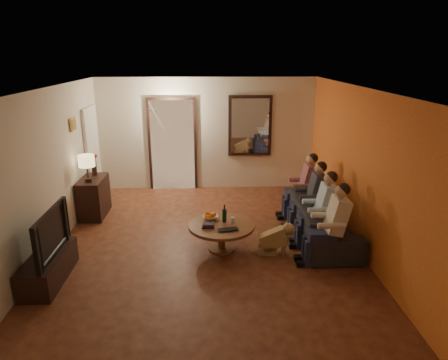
{
  "coord_description": "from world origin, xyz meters",
  "views": [
    {
      "loc": [
        0.06,
        -6.15,
        3.12
      ],
      "look_at": [
        0.3,
        0.3,
        1.05
      ],
      "focal_mm": 32.0,
      "sensor_mm": 36.0,
      "label": 1
    }
  ],
  "objects_px": {
    "tv_stand": "(49,268)",
    "person_a": "(332,227)",
    "dresser": "(94,197)",
    "table_lamp": "(87,169)",
    "tv": "(44,233)",
    "sofa": "(321,221)",
    "bowl": "(210,217)",
    "wine_bottle": "(224,213)",
    "person_b": "(321,212)",
    "person_c": "(312,199)",
    "coffee_table": "(222,237)",
    "laptop": "(229,231)",
    "person_d": "(305,189)",
    "dog": "(274,238)"
  },
  "relations": [
    {
      "from": "sofa",
      "to": "person_b",
      "type": "relative_size",
      "value": 1.81
    },
    {
      "from": "tv_stand",
      "to": "person_c",
      "type": "relative_size",
      "value": 1.0
    },
    {
      "from": "laptop",
      "to": "person_c",
      "type": "bearing_deg",
      "value": 20.89
    },
    {
      "from": "tv",
      "to": "person_b",
      "type": "distance_m",
      "value": 4.26
    },
    {
      "from": "sofa",
      "to": "person_a",
      "type": "relative_size",
      "value": 1.81
    },
    {
      "from": "laptop",
      "to": "table_lamp",
      "type": "bearing_deg",
      "value": 136.83
    },
    {
      "from": "tv",
      "to": "wine_bottle",
      "type": "bearing_deg",
      "value": -69.59
    },
    {
      "from": "dresser",
      "to": "bowl",
      "type": "bearing_deg",
      "value": -30.23
    },
    {
      "from": "table_lamp",
      "to": "person_b",
      "type": "height_order",
      "value": "table_lamp"
    },
    {
      "from": "tv",
      "to": "person_a",
      "type": "height_order",
      "value": "person_a"
    },
    {
      "from": "tv",
      "to": "person_a",
      "type": "bearing_deg",
      "value": -85.35
    },
    {
      "from": "person_a",
      "to": "person_b",
      "type": "distance_m",
      "value": 0.6
    },
    {
      "from": "tv",
      "to": "person_a",
      "type": "distance_m",
      "value": 4.17
    },
    {
      "from": "person_d",
      "to": "person_c",
      "type": "bearing_deg",
      "value": -90.0
    },
    {
      "from": "table_lamp",
      "to": "sofa",
      "type": "relative_size",
      "value": 0.25
    },
    {
      "from": "dresser",
      "to": "person_c",
      "type": "distance_m",
      "value": 4.25
    },
    {
      "from": "sofa",
      "to": "laptop",
      "type": "distance_m",
      "value": 1.79
    },
    {
      "from": "coffee_table",
      "to": "tv_stand",
      "type": "bearing_deg",
      "value": -161.26
    },
    {
      "from": "bowl",
      "to": "laptop",
      "type": "relative_size",
      "value": 0.79
    },
    {
      "from": "tv_stand",
      "to": "person_b",
      "type": "distance_m",
      "value": 4.27
    },
    {
      "from": "tv",
      "to": "person_a",
      "type": "xyz_separation_m",
      "value": [
        4.15,
        0.34,
        -0.13
      ]
    },
    {
      "from": "table_lamp",
      "to": "tv",
      "type": "bearing_deg",
      "value": -90.0
    },
    {
      "from": "dresser",
      "to": "tv",
      "type": "relative_size",
      "value": 0.74
    },
    {
      "from": "coffee_table",
      "to": "tv",
      "type": "bearing_deg",
      "value": -161.26
    },
    {
      "from": "table_lamp",
      "to": "person_b",
      "type": "xyz_separation_m",
      "value": [
        4.15,
        -1.26,
        -0.43
      ]
    },
    {
      "from": "tv_stand",
      "to": "person_a",
      "type": "xyz_separation_m",
      "value": [
        4.15,
        0.34,
        0.4
      ]
    },
    {
      "from": "sofa",
      "to": "dog",
      "type": "bearing_deg",
      "value": 122.02
    },
    {
      "from": "person_c",
      "to": "person_d",
      "type": "relative_size",
      "value": 1.0
    },
    {
      "from": "person_a",
      "to": "dog",
      "type": "height_order",
      "value": "person_a"
    },
    {
      "from": "person_b",
      "to": "sofa",
      "type": "bearing_deg",
      "value": 71.57
    },
    {
      "from": "person_c",
      "to": "dog",
      "type": "distance_m",
      "value": 1.24
    },
    {
      "from": "table_lamp",
      "to": "sofa",
      "type": "bearing_deg",
      "value": -12.67
    },
    {
      "from": "sofa",
      "to": "wine_bottle",
      "type": "height_order",
      "value": "wine_bottle"
    },
    {
      "from": "person_a",
      "to": "wine_bottle",
      "type": "distance_m",
      "value": 1.72
    },
    {
      "from": "person_a",
      "to": "tv_stand",
      "type": "bearing_deg",
      "value": -175.35
    },
    {
      "from": "person_c",
      "to": "coffee_table",
      "type": "bearing_deg",
      "value": -157.36
    },
    {
      "from": "person_d",
      "to": "coffee_table",
      "type": "height_order",
      "value": "person_d"
    },
    {
      "from": "tv",
      "to": "laptop",
      "type": "bearing_deg",
      "value": -77.69
    },
    {
      "from": "sofa",
      "to": "person_c",
      "type": "xyz_separation_m",
      "value": [
        -0.1,
        0.3,
        0.28
      ]
    },
    {
      "from": "person_c",
      "to": "wine_bottle",
      "type": "distance_m",
      "value": 1.71
    },
    {
      "from": "person_a",
      "to": "coffee_table",
      "type": "relative_size",
      "value": 1.11
    },
    {
      "from": "dresser",
      "to": "table_lamp",
      "type": "bearing_deg",
      "value": -90.0
    },
    {
      "from": "tv_stand",
      "to": "laptop",
      "type": "distance_m",
      "value": 2.67
    },
    {
      "from": "sofa",
      "to": "bowl",
      "type": "distance_m",
      "value": 1.95
    },
    {
      "from": "tv_stand",
      "to": "wine_bottle",
      "type": "bearing_deg",
      "value": 20.41
    },
    {
      "from": "tv_stand",
      "to": "dog",
      "type": "bearing_deg",
      "value": 11.25
    },
    {
      "from": "coffee_table",
      "to": "bowl",
      "type": "relative_size",
      "value": 4.16
    },
    {
      "from": "wine_bottle",
      "to": "person_b",
      "type": "bearing_deg",
      "value": -0.3
    },
    {
      "from": "person_d",
      "to": "wine_bottle",
      "type": "height_order",
      "value": "person_d"
    },
    {
      "from": "dog",
      "to": "wine_bottle",
      "type": "height_order",
      "value": "wine_bottle"
    }
  ]
}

